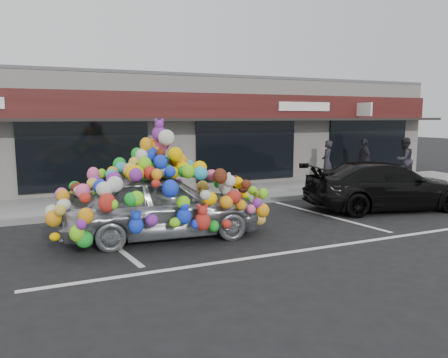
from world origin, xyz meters
name	(u,v)px	position (x,y,z in m)	size (l,w,h in m)	color
ground	(238,227)	(0.00, 0.00, 0.00)	(90.00, 90.00, 0.00)	black
shop_building	(151,131)	(0.00, 8.44, 2.16)	(24.00, 7.20, 4.31)	silver
sidewalk	(186,197)	(0.00, 4.00, 0.07)	(26.00, 3.00, 0.15)	gray
kerb	(202,206)	(0.00, 2.50, 0.07)	(26.00, 0.18, 0.16)	slate
parking_stripe_left	(106,239)	(-3.20, 0.20, 0.00)	(0.12, 4.40, 0.01)	silver
parking_stripe_mid	(325,215)	(2.80, 0.20, 0.00)	(0.12, 4.40, 0.01)	silver
lane_line	(364,241)	(2.00, -2.30, 0.00)	(14.00, 0.12, 0.01)	silver
toy_car	(161,197)	(-2.00, -0.13, 0.93)	(3.18, 4.85, 2.73)	silver
black_sedan	(386,186)	(4.93, 0.13, 0.71)	(4.88, 1.98, 1.42)	black
pedestrian_a	(327,161)	(6.16, 4.62, 0.98)	(0.60, 0.40, 1.66)	black
pedestrian_b	(404,160)	(8.96, 3.35, 1.04)	(0.87, 0.67, 1.78)	black
pedestrian_c	(364,160)	(7.74, 4.30, 1.01)	(0.42, 1.01, 1.73)	black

